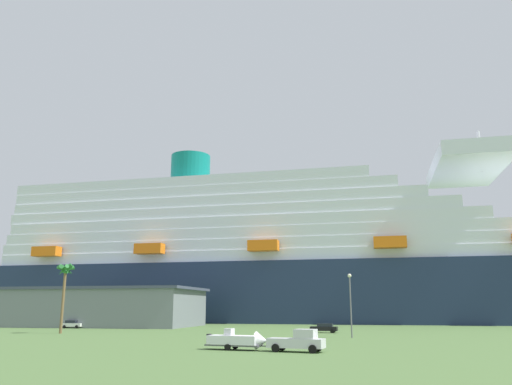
# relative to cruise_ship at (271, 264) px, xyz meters

# --- Properties ---
(ground_plane) EXTENTS (600.00, 600.00, 0.00)m
(ground_plane) POSITION_rel_cruise_ship_xyz_m (10.82, -43.52, -16.68)
(ground_plane) COLOR #4C6B38
(cruise_ship) EXTENTS (223.40, 41.37, 60.19)m
(cruise_ship) POSITION_rel_cruise_ship_xyz_m (0.00, 0.00, 0.00)
(cruise_ship) COLOR #1E2D4C
(cruise_ship) RESTS_ON ground_plane
(terminal_building) EXTENTS (44.01, 25.00, 8.60)m
(terminal_building) POSITION_rel_cruise_ship_xyz_m (-30.35, -40.59, -12.36)
(terminal_building) COLOR slate
(terminal_building) RESTS_ON ground_plane
(pickup_truck) EXTENTS (5.81, 2.84, 2.20)m
(pickup_truck) POSITION_rel_cruise_ship_xyz_m (23.60, -95.94, -15.64)
(pickup_truck) COLOR silver
(pickup_truck) RESTS_ON ground_plane
(small_boat_on_trailer) EXTENTS (7.52, 2.68, 2.15)m
(small_boat_on_trailer) POSITION_rel_cruise_ship_xyz_m (17.36, -95.15, -15.72)
(small_boat_on_trailer) COLOR #595960
(small_boat_on_trailer) RESTS_ON ground_plane
(palm_tree) EXTENTS (2.99, 3.10, 11.64)m
(palm_tree) POSITION_rel_cruise_ship_xyz_m (-20.71, -70.69, -6.97)
(palm_tree) COLOR brown
(palm_tree) RESTS_ON ground_plane
(street_lamp) EXTENTS (0.56, 0.56, 9.11)m
(street_lamp) POSITION_rel_cruise_ship_xyz_m (27.28, -71.19, -10.86)
(street_lamp) COLOR slate
(street_lamp) RESTS_ON ground_plane
(parked_car_black_coupe) EXTENTS (4.69, 2.17, 1.58)m
(parked_car_black_coupe) POSITION_rel_cruise_ship_xyz_m (21.78, -57.63, -15.85)
(parked_car_black_coupe) COLOR black
(parked_car_black_coupe) RESTS_ON ground_plane
(parked_car_white_van) EXTENTS (4.33, 2.20, 1.58)m
(parked_car_white_van) POSITION_rel_cruise_ship_xyz_m (-31.04, -51.70, -15.85)
(parked_car_white_van) COLOR white
(parked_car_white_van) RESTS_ON ground_plane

